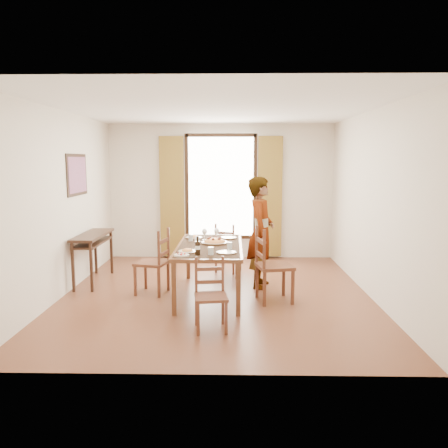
{
  "coord_description": "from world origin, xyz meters",
  "views": [
    {
      "loc": [
        0.24,
        -6.31,
        1.98
      ],
      "look_at": [
        0.1,
        0.37,
        1.0
      ],
      "focal_mm": 35.0,
      "sensor_mm": 36.0,
      "label": 1
    }
  ],
  "objects_px": {
    "console_table": "(93,241)",
    "pasta_platter": "(215,240)",
    "man": "(261,232)",
    "dining_table": "(210,249)"
  },
  "relations": [
    {
      "from": "console_table",
      "to": "man",
      "type": "relative_size",
      "value": 0.69
    },
    {
      "from": "man",
      "to": "pasta_platter",
      "type": "distance_m",
      "value": 0.8
    },
    {
      "from": "console_table",
      "to": "pasta_platter",
      "type": "distance_m",
      "value": 2.08
    },
    {
      "from": "console_table",
      "to": "pasta_platter",
      "type": "relative_size",
      "value": 3.0
    },
    {
      "from": "man",
      "to": "pasta_platter",
      "type": "xyz_separation_m",
      "value": [
        -0.71,
        -0.36,
        -0.06
      ]
    },
    {
      "from": "man",
      "to": "pasta_platter",
      "type": "height_order",
      "value": "man"
    },
    {
      "from": "console_table",
      "to": "pasta_platter",
      "type": "height_order",
      "value": "pasta_platter"
    },
    {
      "from": "console_table",
      "to": "man",
      "type": "xyz_separation_m",
      "value": [
        2.71,
        -0.19,
        0.18
      ]
    },
    {
      "from": "dining_table",
      "to": "man",
      "type": "distance_m",
      "value": 0.92
    },
    {
      "from": "console_table",
      "to": "man",
      "type": "bearing_deg",
      "value": -4.08
    }
  ]
}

